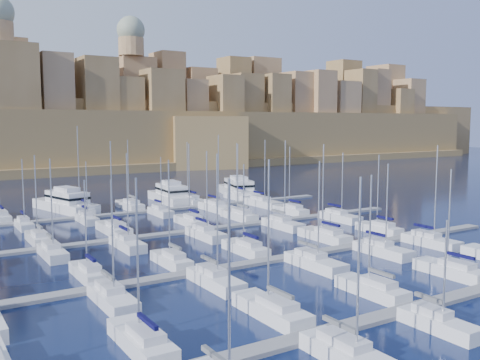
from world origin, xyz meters
TOP-DOWN VIEW (x-y plane):
  - ground at (0.00, 0.00)m, footprint 600.00×600.00m
  - pontoon_near at (0.00, -34.00)m, footprint 84.00×2.00m
  - pontoon_mid_near at (0.00, -12.00)m, footprint 84.00×2.00m
  - pontoon_mid_far at (0.00, 10.00)m, footprint 84.00×2.00m
  - pontoon_far at (0.00, 32.00)m, footprint 84.00×2.00m
  - sailboat_1 at (-24.93, -28.61)m, footprint 2.70×9.01m
  - sailboat_2 at (-12.13, -28.39)m, footprint 2.84×9.46m
  - sailboat_3 at (0.39, -28.82)m, footprint 2.58×8.58m
  - sailboat_4 at (13.39, -28.69)m, footprint 2.65×8.84m
  - sailboat_8 at (-12.79, -39.46)m, footprint 2.74×9.15m
  - sailboat_9 at (-1.76, -38.62)m, footprint 2.23×7.44m
  - sailboat_13 at (-22.95, -7.11)m, footprint 2.40×8.00m
  - sailboat_14 at (-12.46, -7.10)m, footprint 2.40×8.00m
  - sailboat_15 at (-1.15, -6.77)m, footprint 2.61×8.68m
  - sailboat_16 at (13.43, -6.33)m, footprint 2.87×9.57m
  - sailboat_17 at (24.53, -6.93)m, footprint 2.51×8.36m
  - sailboat_19 at (-23.54, -17.28)m, footprint 2.63×8.78m
  - sailboat_20 at (-11.96, -17.39)m, footprint 2.70×9.00m
  - sailboat_21 at (2.13, -17.51)m, footprint 2.78×9.26m
  - sailboat_22 at (14.10, -17.36)m, footprint 2.68×8.94m
  - sailboat_23 at (24.01, -17.37)m, footprint 2.69×8.97m
  - sailboat_25 at (-24.01, 14.98)m, footprint 2.45×8.17m
  - sailboat_26 at (-12.14, 15.87)m, footprint 2.99×9.97m
  - sailboat_27 at (1.50, 15.19)m, footprint 2.58×8.60m
  - sailboat_28 at (11.64, 15.46)m, footprint 2.74×9.15m
  - sailboat_29 at (23.41, 15.20)m, footprint 2.59×8.63m
  - sailboat_31 at (-24.23, 4.99)m, footprint 2.47×8.23m
  - sailboat_32 at (-13.94, 4.74)m, footprint 2.63×8.75m
  - sailboat_33 at (-1.32, 4.60)m, footprint 2.71×9.04m
  - sailboat_34 at (13.52, 4.57)m, footprint 2.73×9.09m
  - sailboat_35 at (26.40, 4.56)m, footprint 2.73×9.11m
  - sailboat_37 at (-26.10, 37.31)m, footprint 2.66×8.85m
  - sailboat_38 at (-11.40, 37.92)m, footprint 3.02×10.08m
  - sailboat_39 at (-1.24, 37.77)m, footprint 2.93×9.77m
  - sailboat_40 at (12.40, 37.78)m, footprint 2.94×9.81m
  - sailboat_41 at (24.85, 37.31)m, footprint 2.65×8.85m
  - sailboat_43 at (-23.80, 27.50)m, footprint 2.16×7.19m
  - sailboat_44 at (-13.25, 27.25)m, footprint 2.31×7.70m
  - sailboat_45 at (0.99, 27.21)m, footprint 2.33×7.78m
  - sailboat_46 at (12.71, 25.73)m, footprint 3.24×10.79m
  - sailboat_47 at (24.07, 25.84)m, footprint 3.17×10.57m
  - motor_yacht_b at (-13.15, 42.11)m, footprint 9.68×18.68m
  - motor_yacht_c at (9.67, 41.42)m, footprint 6.00×16.77m
  - motor_yacht_d at (28.02, 42.26)m, footprint 10.12×19.00m
  - fortified_city at (-0.19, 155.26)m, footprint 460.00×108.95m

SIDE VIEW (x-z plane):
  - ground at x=0.00m, z-range 0.00..0.00m
  - pontoon_near at x=0.00m, z-range 0.00..0.40m
  - pontoon_mid_near at x=0.00m, z-range 0.00..0.40m
  - pontoon_mid_far at x=0.00m, z-range 0.00..0.40m
  - pontoon_far at x=0.00m, z-range 0.00..0.40m
  - sailboat_9 at x=-1.76m, z-range -4.38..5.77m
  - sailboat_44 at x=-13.25m, z-range -4.97..6.39m
  - sailboat_45 at x=0.99m, z-range -5.12..6.55m
  - sailboat_13 at x=-22.95m, z-range -5.16..6.59m
  - sailboat_43 at x=-23.80m, z-range -5.35..6.78m
  - sailboat_37 at x=-26.10m, z-range -5.29..6.74m
  - sailboat_15 at x=-1.15m, z-range -5.57..7.03m
  - sailboat_17 at x=24.53m, z-range -5.79..7.25m
  - sailboat_3 at x=0.39m, z-range -5.74..7.20m
  - sailboat_19 at x=-23.54m, z-range -5.70..7.17m
  - sailboat_4 at x=13.39m, z-range -5.71..7.17m
  - sailboat_22 at x=14.10m, z-range -5.67..7.14m
  - sailboat_25 at x=-24.01m, z-range -5.99..7.45m
  - sailboat_35 at x=26.40m, z-range -5.68..7.15m
  - sailboat_31 at x=-24.23m, z-range -6.05..7.52m
  - sailboat_14 at x=-12.46m, z-range -6.08..7.55m
  - sailboat_29 at x=23.41m, z-range -5.99..7.46m
  - sailboat_41 at x=24.85m, z-range -5.97..7.44m
  - sailboat_32 at x=-13.94m, z-range -6.24..7.72m
  - sailboat_21 at x=2.13m, z-range -6.07..7.56m
  - sailboat_33 at x=-1.32m, z-range -6.21..7.70m
  - sailboat_1 at x=-24.93m, z-range -6.27..7.76m
  - sailboat_27 at x=1.50m, z-range -6.54..8.03m
  - sailboat_28 at x=11.64m, z-range -6.40..7.89m
  - sailboat_8 at x=-12.79m, z-range -6.50..7.99m
  - sailboat_40 at x=12.40m, z-range -6.19..7.69m
  - sailboat_20 at x=-11.96m, z-range -6.74..8.24m
  - sailboat_23 at x=24.01m, z-range -6.75..8.25m
  - sailboat_39 at x=-1.24m, z-range -6.56..8.07m
  - sailboat_2 at x=-12.13m, z-range -6.73..8.24m
  - sailboat_34 at x=13.52m, z-range -6.85..8.36m
  - sailboat_16 at x=13.43m, z-range -6.72..8.23m
  - sailboat_26 at x=-12.14m, z-range -6.86..8.38m
  - sailboat_47 at x=24.07m, z-range -6.52..8.04m
  - sailboat_46 at x=12.71m, z-range -7.09..8.63m
  - sailboat_38 at x=-11.40m, z-range -7.96..9.52m
  - motor_yacht_c at x=9.67m, z-range -0.90..4.35m
  - motor_yacht_b at x=-13.15m, z-range -0.90..4.35m
  - motor_yacht_d at x=28.02m, z-range -0.90..4.35m
  - fortified_city at x=-0.19m, z-range -15.02..44.50m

